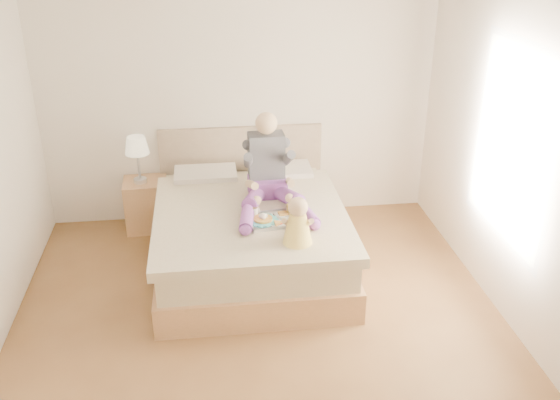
{
  "coord_description": "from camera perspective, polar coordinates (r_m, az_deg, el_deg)",
  "views": [
    {
      "loc": [
        -0.36,
        -4.05,
        3.09
      ],
      "look_at": [
        0.25,
        0.78,
        0.76
      ],
      "focal_mm": 40.0,
      "sensor_mm": 36.0,
      "label": 1
    }
  ],
  "objects": [
    {
      "name": "baby",
      "position": [
        4.98,
        1.63,
        -2.21
      ],
      "size": [
        0.26,
        0.36,
        0.4
      ],
      "rotation": [
        0.0,
        0.0,
        -0.15
      ],
      "color": "#FFD850",
      "rests_on": "bed"
    },
    {
      "name": "bed",
      "position": [
        5.84,
        -2.83,
        -2.81
      ],
      "size": [
        1.7,
        2.18,
        1.0
      ],
      "color": "#A97A4F",
      "rests_on": "ground"
    },
    {
      "name": "tray",
      "position": [
        5.36,
        -0.68,
        -1.67
      ],
      "size": [
        0.46,
        0.39,
        0.12
      ],
      "rotation": [
        0.0,
        0.0,
        0.15
      ],
      "color": "silver",
      "rests_on": "bed"
    },
    {
      "name": "nightstand",
      "position": [
        6.6,
        -12.07,
        -0.4
      ],
      "size": [
        0.45,
        0.4,
        0.53
      ],
      "rotation": [
        0.0,
        0.0,
        0.04
      ],
      "color": "#A97A4F",
      "rests_on": "ground"
    },
    {
      "name": "adult",
      "position": [
        5.66,
        -1.01,
        2.22
      ],
      "size": [
        0.69,
        0.98,
        0.82
      ],
      "rotation": [
        0.0,
        0.0,
        0.03
      ],
      "color": "#71378B",
      "rests_on": "bed"
    },
    {
      "name": "room",
      "position": [
        4.38,
        -0.96,
        4.37
      ],
      "size": [
        4.02,
        4.22,
        2.71
      ],
      "color": "brown",
      "rests_on": "ground"
    },
    {
      "name": "lamp",
      "position": [
        6.32,
        -12.96,
        4.65
      ],
      "size": [
        0.24,
        0.24,
        0.49
      ],
      "color": "silver",
      "rests_on": "nightstand"
    }
  ]
}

